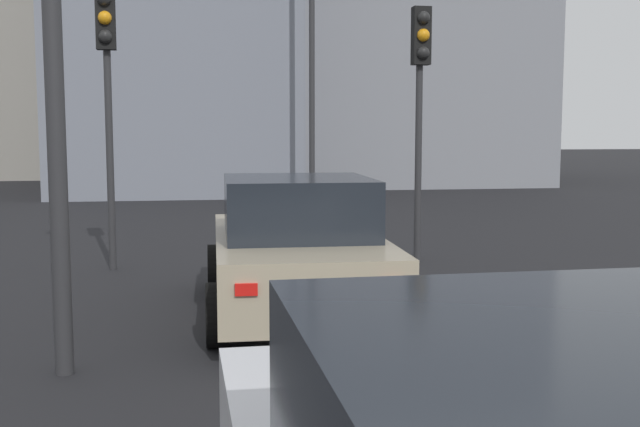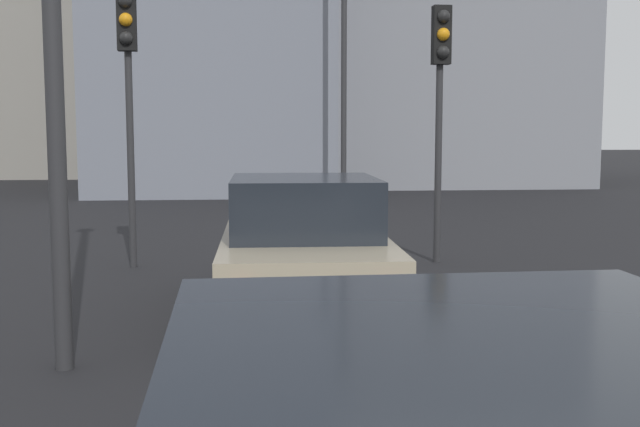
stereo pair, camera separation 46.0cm
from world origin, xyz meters
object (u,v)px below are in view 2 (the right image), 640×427
Objects in this scene: car_beige_lead at (303,249)px; street_lamp_kerbside at (344,32)px; traffic_light_near_left at (441,80)px; traffic_light_near_right at (128,70)px.

car_beige_lead is 0.50× the size of street_lamp_kerbside.
traffic_light_near_right is (-0.00, 4.82, 0.11)m from traffic_light_near_left.
street_lamp_kerbside reaches higher than traffic_light_near_left.
street_lamp_kerbside reaches higher than car_beige_lead.
traffic_light_near_left is at bearing -178.07° from street_lamp_kerbside.
street_lamp_kerbside is (9.82, -4.49, 1.82)m from traffic_light_near_right.
traffic_light_near_right is at bearing -91.62° from traffic_light_near_left.
street_lamp_kerbside reaches higher than traffic_light_near_right.
street_lamp_kerbside is at bearing 154.00° from traffic_light_near_right.
street_lamp_kerbside is at bearing -179.69° from traffic_light_near_left.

